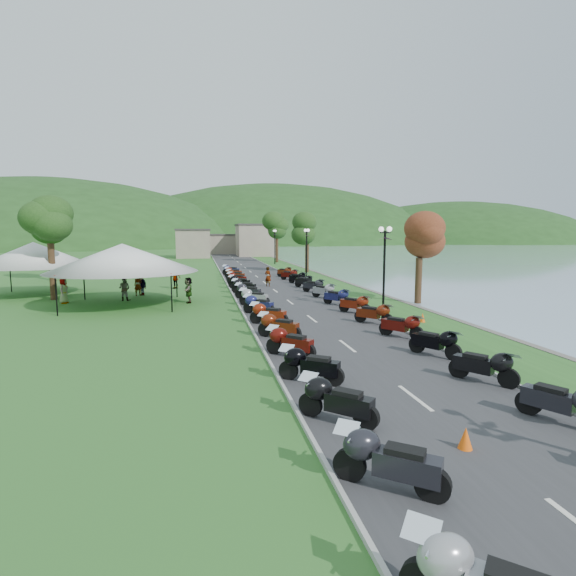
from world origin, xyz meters
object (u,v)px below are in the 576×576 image
pedestrian_b (125,301)px  pedestrian_c (142,295)px  vendor_tent_main (124,275)px  pedestrian_a (138,296)px

pedestrian_b → pedestrian_c: (0.82, 2.59, 0.00)m
pedestrian_b → pedestrian_c: size_ratio=0.99×
pedestrian_b → vendor_tent_main: bearing=117.7°
pedestrian_a → pedestrian_b: (-0.59, -2.42, 0.00)m
pedestrian_a → pedestrian_b: pedestrian_b is taller
vendor_tent_main → pedestrian_b: size_ratio=3.71×
vendor_tent_main → pedestrian_c: bearing=83.8°
vendor_tent_main → pedestrian_c: 5.11m
vendor_tent_main → pedestrian_a: bearing=86.4°
vendor_tent_main → pedestrian_c: size_ratio=3.68×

